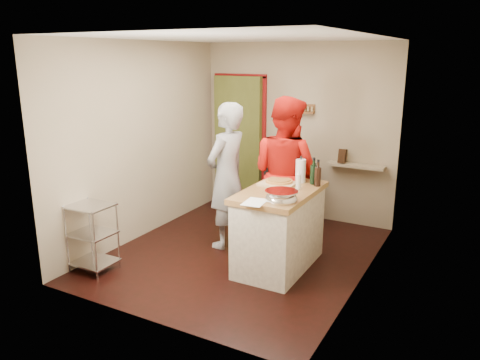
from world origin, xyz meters
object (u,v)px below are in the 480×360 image
object	(u,v)px
person_red	(285,174)
wire_shelving	(92,234)
island	(280,227)
person_stripe	(227,176)
stove	(289,192)

from	to	relation	value
person_red	wire_shelving	bearing A→B (deg)	63.23
island	person_red	size ratio (longest dim) A/B	0.69
person_stripe	person_red	size ratio (longest dim) A/B	0.96
wire_shelving	person_red	distance (m)	2.43
wire_shelving	person_stripe	xyz separation A→B (m)	(0.98, 1.38, 0.49)
wire_shelving	island	bearing A→B (deg)	31.00
stove	island	size ratio (longest dim) A/B	0.75
stove	wire_shelving	world-z (taller)	stove
person_red	stove	bearing A→B (deg)	-54.16
wire_shelving	person_stripe	size ratio (longest dim) A/B	0.43
stove	person_stripe	distance (m)	1.38
wire_shelving	island	size ratio (longest dim) A/B	0.60
wire_shelving	person_red	world-z (taller)	person_red
stove	person_stripe	bearing A→B (deg)	-105.75
wire_shelving	island	distance (m)	2.15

